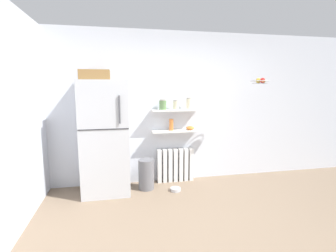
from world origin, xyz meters
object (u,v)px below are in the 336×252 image
object	(u,v)px
storage_jar_1	(176,105)
trash_bin	(146,174)
pet_food_bowl	(176,189)
refrigerator	(105,136)
vase	(171,125)
radiator	(175,165)
hanging_fruit_basket	(261,81)
storage_jar_0	(163,105)
storage_jar_2	(189,104)
shelf_bowl	(190,128)

from	to	relation	value
storage_jar_1	trash_bin	size ratio (longest dim) A/B	0.33
trash_bin	pet_food_bowl	distance (m)	0.54
refrigerator	vase	world-z (taller)	refrigerator
radiator	vase	distance (m)	0.74
hanging_fruit_basket	storage_jar_0	bearing A→B (deg)	162.01
storage_jar_0	storage_jar_1	bearing A→B (deg)	0.00
refrigerator	trash_bin	bearing A→B (deg)	-1.42
storage_jar_2	hanging_fruit_basket	world-z (taller)	hanging_fruit_basket
shelf_bowl	hanging_fruit_basket	bearing A→B (deg)	-25.68
storage_jar_0	storage_jar_2	size ratio (longest dim) A/B	0.87
shelf_bowl	pet_food_bowl	xyz separation A→B (m)	(-0.35, -0.40, -0.93)
refrigerator	storage_jar_0	xyz separation A→B (m)	(0.96, 0.20, 0.45)
hanging_fruit_basket	pet_food_bowl	bearing A→B (deg)	176.48
vase	shelf_bowl	size ratio (longest dim) A/B	1.40
shelf_bowl	pet_food_bowl	distance (m)	1.07
refrigerator	storage_jar_1	world-z (taller)	refrigerator
storage_jar_1	hanging_fruit_basket	world-z (taller)	hanging_fruit_basket
trash_bin	storage_jar_1	bearing A→B (deg)	21.71
radiator	trash_bin	world-z (taller)	radiator
shelf_bowl	trash_bin	size ratio (longest dim) A/B	0.29
storage_jar_1	shelf_bowl	bearing A→B (deg)	0.00
storage_jar_2	vase	xyz separation A→B (m)	(-0.31, -0.00, -0.36)
storage_jar_0	pet_food_bowl	bearing A→B (deg)	-71.80
radiator	storage_jar_2	distance (m)	1.11
radiator	storage_jar_2	world-z (taller)	storage_jar_2
storage_jar_0	trash_bin	size ratio (longest dim) A/B	0.35
shelf_bowl	vase	bearing A→B (deg)	180.00
shelf_bowl	storage_jar_1	bearing A→B (deg)	180.00
vase	hanging_fruit_basket	size ratio (longest dim) A/B	0.68
vase	storage_jar_1	bearing A→B (deg)	0.00
storage_jar_0	storage_jar_2	world-z (taller)	storage_jar_2
radiator	shelf_bowl	xyz separation A→B (m)	(0.26, -0.03, 0.66)
radiator	refrigerator	bearing A→B (deg)	-168.91
refrigerator	storage_jar_1	bearing A→B (deg)	9.69
trash_bin	hanging_fruit_basket	bearing A→B (deg)	-8.37
storage_jar_2	hanging_fruit_basket	size ratio (longest dim) A/B	0.68
storage_jar_0	hanging_fruit_basket	world-z (taller)	hanging_fruit_basket
storage_jar_1	hanging_fruit_basket	xyz separation A→B (m)	(1.27, -0.48, 0.39)
trash_bin	shelf_bowl	bearing A→B (deg)	15.15
vase	pet_food_bowl	xyz separation A→B (m)	(-0.02, -0.40, -1.00)
storage_jar_0	refrigerator	bearing A→B (deg)	-168.07
pet_food_bowl	refrigerator	bearing A→B (deg)	169.67
storage_jar_1	refrigerator	bearing A→B (deg)	-170.31
trash_bin	pet_food_bowl	xyz separation A→B (m)	(0.45, -0.18, -0.22)
storage_jar_1	trash_bin	bearing A→B (deg)	-158.29
vase	hanging_fruit_basket	world-z (taller)	hanging_fruit_basket
storage_jar_2	vase	size ratio (longest dim) A/B	0.99
refrigerator	storage_jar_1	xyz separation A→B (m)	(1.18, 0.20, 0.45)
storage_jar_1	storage_jar_2	size ratio (longest dim) A/B	0.81
storage_jar_0	hanging_fruit_basket	size ratio (longest dim) A/B	0.59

